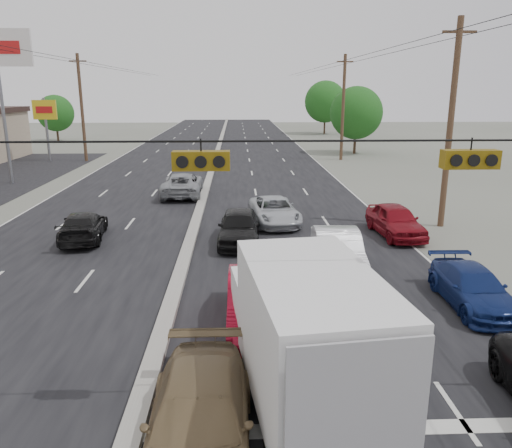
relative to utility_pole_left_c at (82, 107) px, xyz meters
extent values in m
plane|color=#606356|center=(12.50, -40.00, -5.11)|extent=(200.00, 200.00, 0.00)
cube|color=black|center=(12.50, -10.00, -5.11)|extent=(20.00, 160.00, 0.02)
cube|color=gray|center=(12.50, -10.00, -5.01)|extent=(0.50, 160.00, 0.20)
cylinder|color=#422D1E|center=(0.00, 0.00, -0.11)|extent=(0.30, 0.30, 10.00)
cube|color=#422D1E|center=(0.00, 0.00, 4.19)|extent=(1.60, 0.12, 0.12)
cylinder|color=#422D1E|center=(25.00, -25.00, -0.11)|extent=(0.30, 0.30, 10.00)
cube|color=#422D1E|center=(25.00, -25.00, 4.19)|extent=(1.60, 0.12, 0.12)
cylinder|color=#422D1E|center=(25.00, 0.00, -0.11)|extent=(0.30, 0.30, 10.00)
cube|color=#422D1E|center=(25.00, 0.00, 4.19)|extent=(1.60, 0.12, 0.12)
cylinder|color=black|center=(12.50, -40.00, 0.69)|extent=(25.00, 0.04, 0.04)
cube|color=#72590C|center=(14.00, -40.00, 0.34)|extent=(1.05, 0.30, 0.35)
cube|color=#72590C|center=(19.00, -40.00, 0.34)|extent=(1.05, 0.30, 0.35)
cylinder|color=slate|center=(-2.00, -12.00, 0.39)|extent=(0.24, 0.24, 11.00)
cylinder|color=slate|center=(-3.50, 0.00, -2.11)|extent=(0.24, 0.24, 6.00)
cube|color=gold|center=(-3.50, 0.00, -0.21)|extent=(2.20, 0.25, 1.80)
cylinder|color=#382619|center=(-9.50, 20.00, -4.03)|extent=(0.28, 0.28, 2.16)
sphere|color=#1B5115|center=(-9.50, 20.00, -1.39)|extent=(4.80, 4.80, 4.80)
cylinder|color=#382619|center=(27.50, 5.00, -3.85)|extent=(0.28, 0.28, 2.52)
sphere|color=#1B5115|center=(27.50, 5.00, -0.77)|extent=(5.60, 5.60, 5.60)
cylinder|color=#382619|center=(28.50, 30.00, -3.67)|extent=(0.28, 0.28, 2.88)
sphere|color=#1B5115|center=(28.50, 30.00, -0.15)|extent=(6.40, 6.40, 6.40)
cube|color=black|center=(16.00, -39.51, -4.68)|extent=(2.95, 6.80, 0.24)
cube|color=white|center=(16.09, -40.26, -3.08)|extent=(2.91, 4.96, 2.64)
cube|color=white|center=(15.71, -37.13, -3.93)|extent=(2.46, 2.05, 1.69)
cylinder|color=black|center=(14.75, -37.48, -4.68)|extent=(0.38, 0.88, 0.85)
cylinder|color=black|center=(16.72, -37.24, -4.68)|extent=(0.38, 0.88, 0.85)
cylinder|color=black|center=(17.23, -41.44, -4.68)|extent=(0.38, 0.88, 0.85)
imported|color=olive|center=(13.90, -41.07, -4.39)|extent=(2.00, 4.92, 1.43)
imported|color=maroon|center=(15.18, -35.77, -4.34)|extent=(1.68, 4.70, 1.54)
imported|color=black|center=(14.73, -27.59, -4.34)|extent=(1.97, 4.55, 1.53)
imported|color=silver|center=(18.41, -31.45, -4.32)|extent=(1.97, 4.89, 1.58)
imported|color=#B8BDC1|center=(16.57, -24.17, -4.45)|extent=(2.69, 4.96, 1.32)
imported|color=navy|center=(22.10, -34.67, -4.49)|extent=(1.79, 4.26, 1.23)
imported|color=maroon|center=(22.10, -26.69, -4.36)|extent=(2.10, 4.50, 1.49)
imported|color=black|center=(7.57, -26.77, -4.46)|extent=(2.41, 4.68, 1.30)
imported|color=gray|center=(11.10, -17.00, -4.36)|extent=(2.60, 5.45, 1.50)
camera|label=1|loc=(14.65, -49.13, 1.59)|focal=35.00mm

